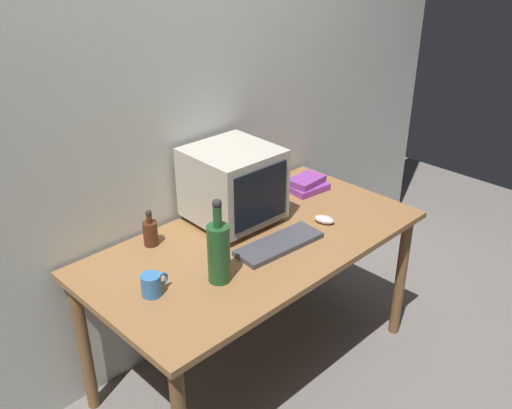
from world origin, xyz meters
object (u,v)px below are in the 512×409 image
object	(u,v)px
bottle_short	(150,232)
book_stack	(307,184)
mug	(152,285)
computer_mouse	(324,220)
bottle_tall	(219,251)
keyboard	(279,244)
crt_monitor	(233,185)

from	to	relation	value
bottle_short	book_stack	bearing A→B (deg)	-7.24
bottle_short	mug	size ratio (longest dim) A/B	1.46
computer_mouse	book_stack	bearing A→B (deg)	36.09
bottle_short	book_stack	size ratio (longest dim) A/B	0.79
computer_mouse	bottle_tall	xyz separation A→B (m)	(-0.68, -0.01, 0.12)
keyboard	mug	world-z (taller)	mug
crt_monitor	book_stack	distance (m)	0.54
mug	book_stack	bearing A→B (deg)	9.71
keyboard	book_stack	distance (m)	0.61
keyboard	bottle_short	xyz separation A→B (m)	(-0.40, 0.42, 0.05)
bottle_short	mug	distance (m)	0.38
crt_monitor	keyboard	xyz separation A→B (m)	(-0.02, -0.32, -0.18)
bottle_tall	bottle_short	size ratio (longest dim) A/B	2.10
keyboard	computer_mouse	bearing A→B (deg)	3.90
crt_monitor	keyboard	distance (m)	0.37
mug	bottle_tall	bearing A→B (deg)	-23.82
crt_monitor	keyboard	world-z (taller)	crt_monitor
bottle_short	book_stack	distance (m)	0.94
keyboard	bottle_tall	world-z (taller)	bottle_tall
bottle_tall	bottle_short	distance (m)	0.43
mug	bottle_short	bearing A→B (deg)	55.32
computer_mouse	mug	size ratio (longest dim) A/B	0.83
bottle_tall	mug	size ratio (longest dim) A/B	3.06
crt_monitor	bottle_short	distance (m)	0.44
crt_monitor	keyboard	bearing A→B (deg)	-93.35
bottle_tall	mug	bearing A→B (deg)	156.18
bottle_tall	book_stack	size ratio (longest dim) A/B	1.66
bottle_tall	mug	xyz separation A→B (m)	(-0.25, 0.11, -0.09)
computer_mouse	keyboard	bearing A→B (deg)	161.50
keyboard	book_stack	bearing A→B (deg)	33.77
crt_monitor	bottle_tall	size ratio (longest dim) A/B	1.09
book_stack	mug	world-z (taller)	mug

